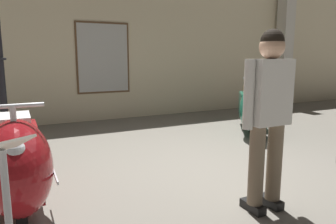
% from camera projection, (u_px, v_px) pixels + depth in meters
% --- Properties ---
extents(ground_plane, '(60.00, 60.00, 0.00)m').
position_uv_depth(ground_plane, '(198.00, 167.00, 4.22)').
color(ground_plane, slate).
extents(showroom_back_wall, '(18.00, 0.63, 3.58)m').
position_uv_depth(showroom_back_wall, '(120.00, 43.00, 7.39)').
color(showroom_back_wall, beige).
rests_on(showroom_back_wall, ground).
extents(scooter_0, '(0.58, 1.78, 1.09)m').
position_uv_depth(scooter_0, '(18.00, 162.00, 2.93)').
color(scooter_0, black).
rests_on(scooter_0, ground).
extents(scooter_1, '(1.48, 1.78, 1.11)m').
position_uv_depth(scooter_1, '(254.00, 108.00, 5.91)').
color(scooter_1, black).
rests_on(scooter_1, ground).
extents(visitor_0, '(0.58, 0.27, 1.71)m').
position_uv_depth(visitor_0, '(268.00, 109.00, 2.89)').
color(visitor_0, black).
rests_on(visitor_0, ground).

